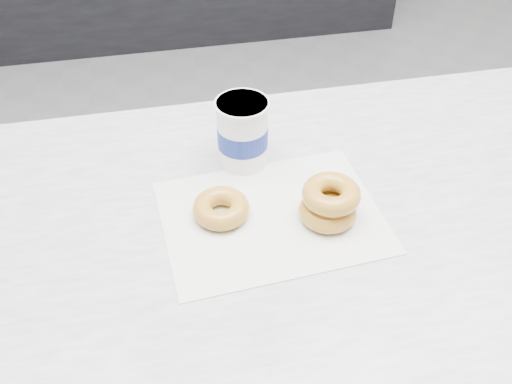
# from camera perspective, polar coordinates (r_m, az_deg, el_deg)

# --- Properties ---
(ground) EXTENTS (5.00, 5.00, 0.00)m
(ground) POSITION_cam_1_polar(r_m,az_deg,el_deg) (1.96, -0.33, -9.64)
(ground) COLOR gray
(ground) RESTS_ON ground
(counter) EXTENTS (3.06, 0.76, 0.90)m
(counter) POSITION_cam_1_polar(r_m,az_deg,el_deg) (1.25, 5.31, -17.65)
(counter) COLOR #333335
(counter) RESTS_ON ground
(wax_paper) EXTENTS (0.36, 0.28, 0.00)m
(wax_paper) POSITION_cam_1_polar(r_m,az_deg,el_deg) (0.90, 1.57, -2.47)
(wax_paper) COLOR silver
(wax_paper) RESTS_ON counter
(donut_single) EXTENTS (0.10, 0.10, 0.03)m
(donut_single) POSITION_cam_1_polar(r_m,az_deg,el_deg) (0.89, -3.52, -1.63)
(donut_single) COLOR gold
(donut_single) RESTS_ON wax_paper
(donut_stack) EXTENTS (0.12, 0.12, 0.06)m
(donut_stack) POSITION_cam_1_polar(r_m,az_deg,el_deg) (0.88, 7.35, -1.05)
(donut_stack) COLOR gold
(donut_stack) RESTS_ON wax_paper
(coffee_cup) EXTENTS (0.09, 0.09, 0.12)m
(coffee_cup) POSITION_cam_1_polar(r_m,az_deg,el_deg) (0.97, -1.35, 5.97)
(coffee_cup) COLOR white
(coffee_cup) RESTS_ON counter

